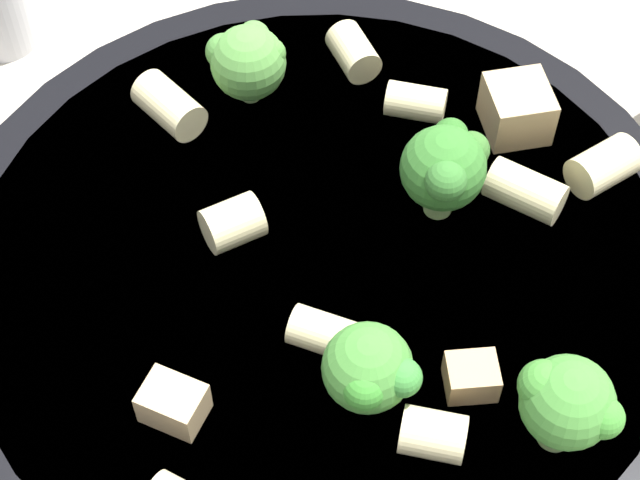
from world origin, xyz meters
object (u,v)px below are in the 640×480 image
at_px(broccoli_floret_1, 566,403).
at_px(broccoli_floret_3, 369,371).
at_px(broccoli_floret_2, 248,60).
at_px(pasta_bowl, 320,277).
at_px(chicken_chunk_1, 471,377).
at_px(rigatoni_0, 353,52).
at_px(rigatoni_4, 169,106).
at_px(rigatoni_7, 416,102).
at_px(chicken_chunk_2, 173,403).
at_px(rigatoni_1, 433,434).
at_px(rigatoni_5, 232,224).
at_px(rigatoni_8, 322,333).
at_px(rigatoni_3, 525,191).
at_px(broccoli_floret_0, 445,167).
at_px(chicken_chunk_0, 517,109).
at_px(rigatoni_6, 603,166).

distance_m(broccoli_floret_1, broccoli_floret_3, 0.06).
bearing_deg(broccoli_floret_2, pasta_bowl, 34.46).
bearing_deg(chicken_chunk_1, pasta_bowl, -121.88).
relative_size(rigatoni_0, rigatoni_4, 0.81).
relative_size(rigatoni_7, chicken_chunk_2, 1.18).
height_order(pasta_bowl, rigatoni_1, rigatoni_1).
height_order(pasta_bowl, broccoli_floret_2, broccoli_floret_2).
distance_m(rigatoni_5, rigatoni_8, 0.06).
distance_m(rigatoni_1, chicken_chunk_2, 0.09).
relative_size(broccoli_floret_2, chicken_chunk_2, 1.71).
xyz_separation_m(rigatoni_3, rigatoni_7, (-0.04, -0.05, -0.00)).
relative_size(pasta_bowl, broccoli_floret_0, 7.27).
relative_size(broccoli_floret_1, chicken_chunk_1, 2.29).
relative_size(chicken_chunk_0, chicken_chunk_1, 1.48).
height_order(rigatoni_3, rigatoni_5, rigatoni_5).
relative_size(pasta_bowl, chicken_chunk_2, 14.36).
bearing_deg(rigatoni_8, broccoli_floret_1, 79.90).
bearing_deg(rigatoni_4, broccoli_floret_1, 59.22).
bearing_deg(rigatoni_5, broccoli_floret_3, 50.24).
relative_size(rigatoni_3, rigatoni_5, 1.38).
xyz_separation_m(broccoli_floret_2, rigatoni_8, (0.11, 0.06, -0.01)).
bearing_deg(rigatoni_0, chicken_chunk_2, -5.94).
bearing_deg(rigatoni_6, pasta_bowl, -56.74).
height_order(rigatoni_4, rigatoni_5, same).
bearing_deg(pasta_bowl, rigatoni_7, 166.29).
distance_m(broccoli_floret_3, rigatoni_1, 0.03).
distance_m(broccoli_floret_1, broccoli_floret_2, 0.19).
height_order(broccoli_floret_1, rigatoni_6, broccoli_floret_1).
bearing_deg(chicken_chunk_1, rigatoni_5, -111.80).
bearing_deg(rigatoni_1, rigatoni_8, -122.33).
xyz_separation_m(broccoli_floret_2, chicken_chunk_2, (0.15, 0.02, -0.01)).
bearing_deg(rigatoni_5, chicken_chunk_1, 68.20).
height_order(rigatoni_4, rigatoni_8, rigatoni_4).
relative_size(broccoli_floret_1, broccoli_floret_2, 1.13).
relative_size(rigatoni_0, rigatoni_1, 1.12).
bearing_deg(broccoli_floret_3, chicken_chunk_2, -71.13).
bearing_deg(broccoli_floret_2, broccoli_floret_0, 66.33).
bearing_deg(broccoli_floret_2, rigatoni_6, 86.54).
relative_size(broccoli_floret_2, rigatoni_3, 1.21).
bearing_deg(chicken_chunk_0, broccoli_floret_1, 14.28).
height_order(pasta_bowl, rigatoni_6, rigatoni_6).
relative_size(pasta_bowl, chicken_chunk_0, 11.42).
relative_size(pasta_bowl, broccoli_floret_2, 8.40).
bearing_deg(chicken_chunk_0, chicken_chunk_1, 1.82).
bearing_deg(chicken_chunk_2, broccoli_floret_2, -172.58).
xyz_separation_m(rigatoni_5, chicken_chunk_2, (0.08, 0.00, -0.00)).
height_order(rigatoni_4, chicken_chunk_2, rigatoni_4).
xyz_separation_m(rigatoni_3, rigatoni_6, (-0.02, 0.03, 0.00)).
xyz_separation_m(rigatoni_5, rigatoni_6, (-0.06, 0.13, -0.00)).
bearing_deg(chicken_chunk_0, rigatoni_1, -1.72).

